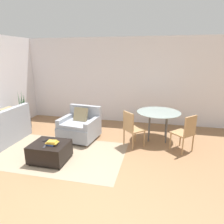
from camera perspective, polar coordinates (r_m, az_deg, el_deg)
name	(u,v)px	position (r m, az deg, el deg)	size (l,w,h in m)	color
ground_plane	(65,185)	(3.82, -13.35, -19.74)	(20.00, 20.00, 0.00)	#936B47
wall_back	(112,81)	(6.70, -0.01, 8.91)	(12.00, 0.06, 2.75)	white
area_rug	(61,154)	(4.84, -14.27, -11.59)	(2.86, 1.81, 0.01)	gray
armchair	(80,127)	(5.46, -9.13, -4.16)	(1.02, 0.99, 0.86)	#999EA8
ottoman	(50,151)	(4.54, -17.28, -10.63)	(0.76, 0.65, 0.41)	black
book_stack	(52,143)	(4.37, -16.81, -8.40)	(0.25, 0.18, 0.08)	#2D478C
tv_remote_primary	(45,146)	(4.35, -18.64, -9.23)	(0.08, 0.17, 0.01)	#333338
tv_remote_secondary	(46,140)	(4.62, -18.34, -7.70)	(0.11, 0.14, 0.01)	black
potted_plant	(25,119)	(6.75, -23.71, -1.92)	(0.37, 0.37, 1.21)	#333338
dining_table	(158,115)	(5.40, 13.13, -0.80)	(1.14, 1.14, 0.76)	#8C9E99
dining_chair_near_left	(132,127)	(4.89, 5.60, -4.24)	(0.59, 0.59, 0.90)	tan
dining_chair_near_right	(186,131)	(4.91, 20.35, -5.13)	(0.59, 0.59, 0.90)	tan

